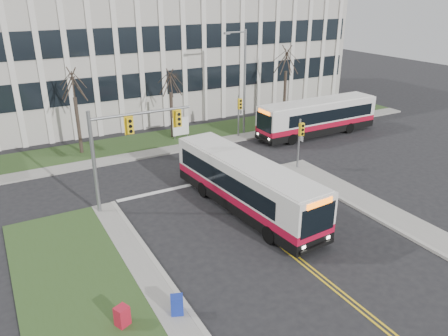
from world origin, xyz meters
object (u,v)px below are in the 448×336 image
directory_sign (181,127)px  bus_cross (317,118)px  bus_main (246,186)px  newspaper_box_red (122,317)px  streetlight (243,77)px  newspaper_box_blue (177,306)px

directory_sign → bus_cross: bus_cross is taller
bus_main → bus_cross: (13.37, 9.39, -0.01)m
newspaper_box_red → bus_main: bearing=9.7°
directory_sign → newspaper_box_red: directory_sign is taller
streetlight → newspaper_box_red: size_ratio=9.68×
newspaper_box_blue → newspaper_box_red: size_ratio=1.00×
newspaper_box_red → streetlight: bearing=24.9°
newspaper_box_blue → streetlight: bearing=73.3°
directory_sign → newspaper_box_red: 23.24m
newspaper_box_red → newspaper_box_blue: bearing=-35.3°
bus_cross → newspaper_box_red: bearing=-56.2°
newspaper_box_blue → newspaper_box_red: (-2.12, 0.45, 0.00)m
directory_sign → bus_cross: size_ratio=0.17×
streetlight → bus_cross: size_ratio=0.79×
bus_cross → newspaper_box_red: (-22.76, -15.48, -1.08)m
streetlight → directory_sign: size_ratio=4.60×
bus_cross → directory_sign: bearing=-113.2°
directory_sign → bus_main: size_ratio=0.17×
directory_sign → newspaper_box_blue: bearing=-114.2°
streetlight → bus_cross: (5.81, -3.45, -3.64)m
bus_cross → newspaper_box_red: bus_cross is taller
directory_sign → newspaper_box_red: bearing=-119.4°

